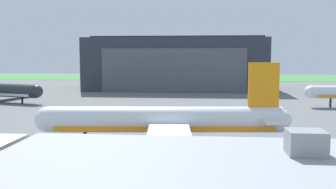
# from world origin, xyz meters

# --- Properties ---
(ground_plane) EXTENTS (440.00, 440.00, 0.00)m
(ground_plane) POSITION_xyz_m (0.00, 0.00, 0.00)
(ground_plane) COLOR slate
(grass_field_strip) EXTENTS (440.00, 56.00, 0.08)m
(grass_field_strip) POSITION_xyz_m (0.00, 171.99, 0.04)
(grass_field_strip) COLOR #448C40
(grass_field_strip) RESTS_ON ground_plane
(maintenance_hangar) EXTENTS (75.30, 38.18, 23.12)m
(maintenance_hangar) POSITION_xyz_m (-3.12, 95.85, 11.10)
(maintenance_hangar) COLOR #2D333D
(maintenance_hangar) RESTS_ON ground_plane
(airliner_near_left) EXTENTS (42.97, 32.77, 13.83)m
(airliner_near_left) POSITION_xyz_m (1.74, -9.03, 4.11)
(airliner_near_left) COLOR silver
(airliner_near_left) RESTS_ON ground_plane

